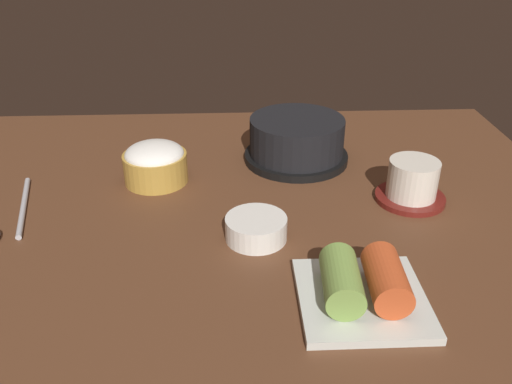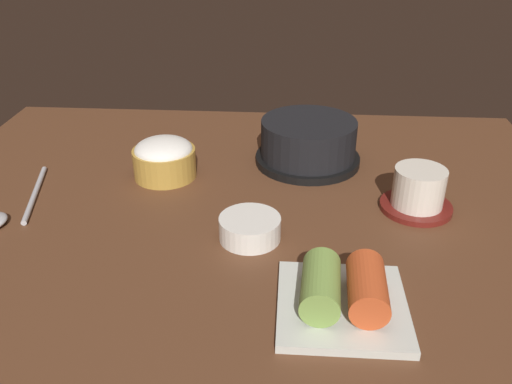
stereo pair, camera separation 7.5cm
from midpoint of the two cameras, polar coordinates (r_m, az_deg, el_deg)
name	(u,v)px [view 1 (the left image)]	position (r cm, az deg, el deg)	size (l,w,h in cm)	color
dining_table	(242,210)	(79.00, -4.24, -1.96)	(100.00, 76.00, 2.00)	#56331E
stone_pot	(297,139)	(90.03, 1.93, 5.53)	(17.45, 17.45, 7.42)	black
rice_bowl	(155,162)	(85.46, -13.13, 3.01)	(9.88, 9.88, 6.33)	#B78C38
tea_cup_with_saucer	(412,182)	(80.07, 13.66, 0.94)	(10.18, 10.18, 6.31)	maroon
banchan_cup_center	(256,228)	(69.77, -3.08, -3.87)	(8.05, 8.05, 3.07)	white
kimchi_plate	(363,287)	(59.60, 7.70, -10.09)	(13.91, 13.91, 5.21)	silver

